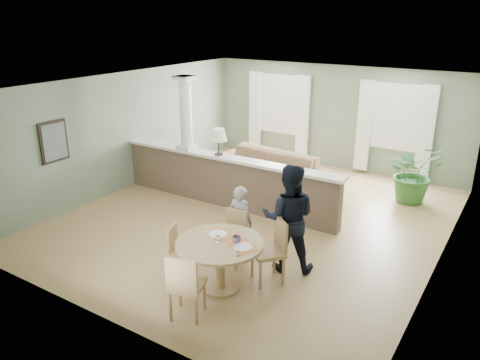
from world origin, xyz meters
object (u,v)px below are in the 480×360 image
Objects in this scene: houseplant at (414,173)px; chair_far_boy at (233,235)px; man_person at (289,218)px; sofa at (266,171)px; chair_near at (185,284)px; dining_table at (221,252)px; chair_side at (179,248)px; chair_far_man at (273,248)px; child_person at (241,221)px.

houseplant is 4.73m from chair_far_boy.
man_person is at bearing -103.78° from houseplant.
chair_near is at bearing -66.50° from sofa.
dining_table is 1.25m from man_person.
chair_side is (-0.78, -0.01, -0.16)m from dining_table.
houseplant is 1.31× the size of chair_far_man.
chair_far_man is at bearing -102.76° from houseplant.
sofa is 3.36m from child_person.
sofa is 2.16× the size of houseplant.
dining_table is 0.84m from chair_far_boy.
houseplant reaches higher than dining_table.
chair_side is at bearing -127.37° from chair_far_boy.
man_person reaches higher than chair_near.
dining_table is 0.73× the size of man_person.
chair_far_man is at bearing -53.30° from sofa.
chair_far_man is (2.11, -3.53, 0.14)m from sofa.
sofa is at bearing -162.87° from houseplant.
child_person is at bearing -114.67° from houseplant.
sofa is at bearing -62.99° from child_person.
child_person reaches higher than sofa.
child_person is at bearing 90.53° from chair_far_boy.
dining_table is 1.32× the size of chair_near.
sofa is 1.62× the size of man_person.
chair_far_boy is 0.51× the size of man_person.
chair_far_boy is at bearing -2.80° from man_person.
sofa is at bearing -7.67° from chair_side.
houseplant is 1.47× the size of chair_far_boy.
sofa is 2.22× the size of dining_table.
man_person is at bearing 126.59° from chair_far_man.
chair_near reaches higher than sofa.
chair_far_boy is 0.93m from chair_side.
chair_near is 1.18× the size of chair_side.
chair_far_man is at bearing 63.94° from man_person.
child_person is at bearing -41.67° from chair_side.
chair_near is at bearing 105.14° from child_person.
chair_near is 1.17m from chair_side.
houseplant is at bearing -42.85° from chair_side.
man_person is at bearing -49.40° from sofa.
houseplant is at bearing 61.31° from chair_far_boy.
dining_table reaches higher than chair_side.
houseplant is at bearing -126.47° from man_person.
sofa is 3.29m from houseplant.
man_person reaches higher than chair_far_man.
chair_side is at bearing -65.75° from chair_near.
sofa is 3.44× the size of chair_side.
chair_near is (1.60, -5.03, 0.12)m from sofa.
chair_far_boy is at bearing -50.11° from chair_side.
sofa is 4.26m from chair_side.
chair_far_man is 0.57× the size of man_person.
man_person reaches higher than child_person.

